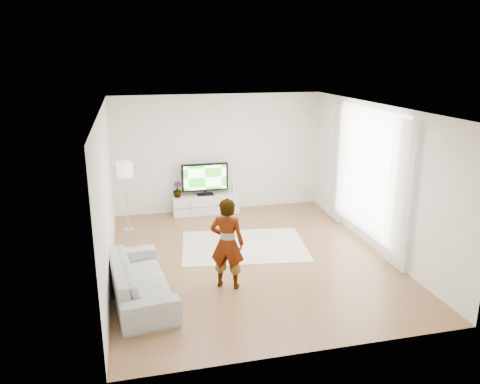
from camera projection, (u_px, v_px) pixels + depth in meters
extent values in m
plane|color=#9D7046|center=(250.00, 258.00, 8.80)|extent=(6.00, 6.00, 0.00)
plane|color=white|center=(251.00, 108.00, 8.01)|extent=(6.00, 6.00, 0.00)
cube|color=white|center=(106.00, 195.00, 7.85)|extent=(0.02, 6.00, 2.80)
cube|color=white|center=(376.00, 178.00, 8.96)|extent=(0.02, 6.00, 2.80)
cube|color=white|center=(219.00, 153.00, 11.20)|extent=(5.00, 0.02, 2.80)
cube|color=white|center=(313.00, 252.00, 5.61)|extent=(5.00, 0.02, 2.80)
cube|color=white|center=(368.00, 172.00, 9.22)|extent=(0.01, 2.60, 2.50)
cube|color=white|center=(400.00, 195.00, 8.02)|extent=(0.04, 0.70, 2.60)
cube|color=white|center=(336.00, 163.00, 10.45)|extent=(0.04, 0.70, 2.60)
cube|color=silver|center=(206.00, 204.00, 11.23)|extent=(1.57, 0.44, 0.44)
cube|color=black|center=(207.00, 207.00, 11.03)|extent=(1.52, 0.00, 0.01)
cube|color=black|center=(191.00, 208.00, 10.94)|extent=(0.01, 0.00, 0.39)
cube|color=black|center=(224.00, 206.00, 11.11)|extent=(0.01, 0.00, 0.39)
cube|color=black|center=(205.00, 194.00, 11.20)|extent=(0.40, 0.22, 0.02)
cube|color=black|center=(205.00, 192.00, 11.18)|extent=(0.08, 0.05, 0.08)
cube|color=black|center=(205.00, 177.00, 11.08)|extent=(1.11, 0.06, 0.68)
cube|color=green|center=(205.00, 178.00, 11.04)|extent=(1.01, 0.01, 0.58)
cube|color=white|center=(233.00, 189.00, 11.29)|extent=(0.05, 0.16, 0.22)
cube|color=#4CB2FF|center=(234.00, 189.00, 11.21)|extent=(0.01, 0.00, 0.12)
imported|color=#3F7238|center=(177.00, 190.00, 10.97)|extent=(0.27, 0.27, 0.37)
cube|color=beige|center=(244.00, 246.00, 9.33)|extent=(2.65, 2.07, 0.01)
imported|color=#334772|center=(227.00, 243.00, 7.48)|extent=(0.65, 0.56, 1.51)
imported|color=#A6A6A1|center=(140.00, 279.00, 7.27)|extent=(1.08, 2.21, 0.62)
cylinder|color=silver|center=(129.00, 229.00, 10.20)|extent=(0.26, 0.26, 0.02)
cylinder|color=silver|center=(127.00, 203.00, 10.03)|extent=(0.03, 0.03, 1.17)
cylinder|color=white|center=(125.00, 169.00, 9.82)|extent=(0.34, 0.34, 0.33)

